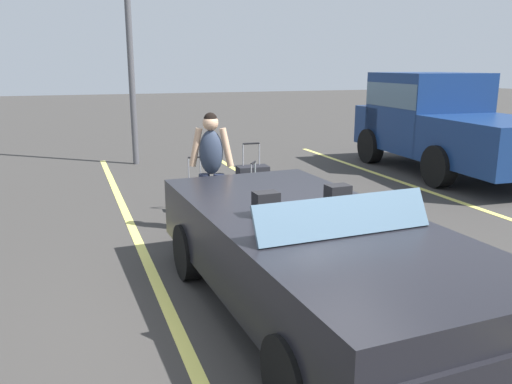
{
  "coord_description": "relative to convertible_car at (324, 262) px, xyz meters",
  "views": [
    {
      "loc": [
        4.0,
        -2.0,
        2.25
      ],
      "look_at": [
        -1.81,
        0.12,
        0.75
      ],
      "focal_mm": 36.58,
      "sensor_mm": 36.0,
      "label": 1
    }
  ],
  "objects": [
    {
      "name": "ground_plane",
      "position": [
        -0.21,
        -0.01,
        -0.59
      ],
      "size": [
        80.0,
        80.0,
        0.0
      ],
      "primitive_type": "plane",
      "color": "#383533"
    },
    {
      "name": "lot_line_mid",
      "position": [
        -0.21,
        1.46,
        -0.59
      ],
      "size": [
        18.0,
        0.12,
        0.01
      ],
      "primitive_type": "cube",
      "color": "#EAE066",
      "rests_on": "ground_plane"
    },
    {
      "name": "parked_pickup_truck_near",
      "position": [
        -5.4,
        5.54,
        0.52
      ],
      "size": [
        5.12,
        2.32,
        2.1
      ],
      "rotation": [
        0.0,
        0.0,
        3.07
      ],
      "color": "navy",
      "rests_on": "ground_plane"
    },
    {
      "name": "traveler_person",
      "position": [
        -2.92,
        -0.2,
        0.34
      ],
      "size": [
        0.32,
        0.59,
        1.65
      ],
      "rotation": [
        0.0,
        0.0,
        -0.37
      ],
      "color": "#1E2338",
      "rests_on": "ground_plane"
    },
    {
      "name": "convertible_car",
      "position": [
        0.0,
        0.0,
        0.0
      ],
      "size": [
        4.2,
        1.96,
        1.24
      ],
      "rotation": [
        0.0,
        0.0,
        0.04
      ],
      "color": "black",
      "rests_on": "ground_plane"
    },
    {
      "name": "suitcase_large_black",
      "position": [
        -3.67,
        0.66,
        -0.22
      ],
      "size": [
        0.32,
        0.5,
        1.09
      ],
      "rotation": [
        0.0,
        0.0,
        6.23
      ],
      "color": "black",
      "rests_on": "ground_plane"
    },
    {
      "name": "parking_lamp_post",
      "position": [
        -8.52,
        -0.52,
        2.63
      ],
      "size": [
        0.5,
        0.24,
        5.6
      ],
      "color": "#4C4C51",
      "rests_on": "ground_plane"
    },
    {
      "name": "lot_line_near",
      "position": [
        -0.21,
        -1.24,
        -0.59
      ],
      "size": [
        18.0,
        0.12,
        0.01
      ],
      "primitive_type": "cube",
      "color": "#EAE066",
      "rests_on": "ground_plane"
    },
    {
      "name": "suitcase_medium_bright",
      "position": [
        -3.1,
        0.4,
        -0.28
      ],
      "size": [
        0.47,
        0.43,
        0.92
      ],
      "rotation": [
        0.0,
        0.0,
        4.1
      ],
      "color": "#19723F",
      "rests_on": "ground_plane"
    },
    {
      "name": "suitcase_small_carryon",
      "position": [
        -3.97,
        -0.18,
        -0.33
      ],
      "size": [
        0.21,
        0.35,
        0.88
      ],
      "rotation": [
        0.0,
        0.0,
        6.26
      ],
      "color": "black",
      "rests_on": "ground_plane"
    }
  ]
}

